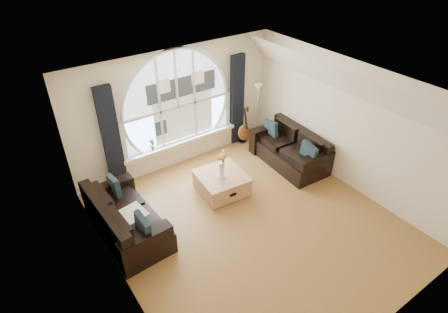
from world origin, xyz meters
TOP-DOWN VIEW (x-y plane):
  - ground at (0.00, 0.00)m, footprint 5.00×5.50m
  - ceiling at (0.00, 0.00)m, footprint 5.00×5.50m
  - wall_back at (0.00, 2.75)m, footprint 5.00×0.01m
  - wall_front at (0.00, -2.75)m, footprint 5.00×0.01m
  - wall_left at (-2.50, 0.00)m, footprint 0.01×5.50m
  - wall_right at (2.50, 0.00)m, footprint 0.01×5.50m
  - attic_slope at (2.20, 0.00)m, footprint 0.92×5.50m
  - arched_window at (0.00, 2.72)m, footprint 2.60×0.06m
  - window_sill at (0.00, 2.65)m, footprint 2.90×0.22m
  - window_frame at (0.00, 2.69)m, footprint 2.76×0.08m
  - neighbor_house at (0.15, 2.71)m, footprint 1.70×0.02m
  - curtain_left at (-1.60, 2.63)m, footprint 0.35×0.12m
  - curtain_right at (1.60, 2.63)m, footprint 0.35×0.12m
  - sofa_left at (-2.02, 1.08)m, footprint 1.03×1.92m
  - sofa_right at (2.00, 1.09)m, footprint 1.02×1.89m
  - coffee_chest at (0.09, 1.12)m, footprint 1.05×1.05m
  - throw_blanket at (-1.99, 0.90)m, footprint 0.63×0.63m
  - vase_flowers at (0.06, 1.07)m, footprint 0.24×0.24m
  - floor_lamp at (1.97, 2.28)m, footprint 0.24×0.24m
  - guitar at (1.70, 2.45)m, footprint 0.36×0.24m
  - potted_plant at (-0.73, 2.65)m, footprint 0.17×0.14m

SIDE VIEW (x-z plane):
  - ground at x=0.00m, z-range -0.01..0.01m
  - coffee_chest at x=0.09m, z-range 0.00..0.47m
  - sofa_left at x=-2.02m, z-range -0.02..0.82m
  - sofa_right at x=2.00m, z-range -0.01..0.81m
  - throw_blanket at x=-1.99m, z-range 0.45..0.55m
  - window_sill at x=0.00m, z-range 0.47..0.55m
  - guitar at x=1.70m, z-range 0.00..1.06m
  - potted_plant at x=-0.73m, z-range 0.55..0.82m
  - floor_lamp at x=1.97m, z-range 0.00..1.60m
  - vase_flowers at x=0.06m, z-range 0.47..1.17m
  - curtain_left at x=-1.60m, z-range 0.00..2.30m
  - curtain_right at x=1.60m, z-range 0.00..2.30m
  - wall_back at x=0.00m, z-range 0.00..2.70m
  - wall_front at x=0.00m, z-range 0.00..2.70m
  - wall_left at x=-2.50m, z-range 0.00..2.70m
  - wall_right at x=2.50m, z-range 0.00..2.70m
  - neighbor_house at x=0.15m, z-range 0.75..2.25m
  - arched_window at x=0.00m, z-range 0.55..2.70m
  - window_frame at x=0.00m, z-range 0.55..2.70m
  - attic_slope at x=2.20m, z-range 1.99..2.71m
  - ceiling at x=0.00m, z-range 2.70..2.71m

